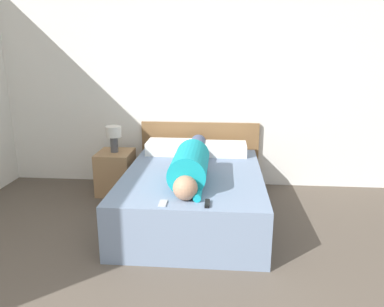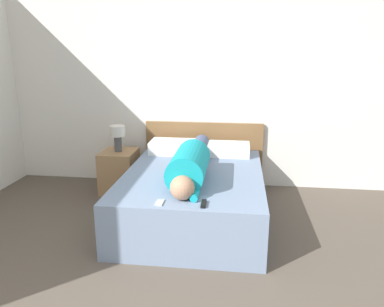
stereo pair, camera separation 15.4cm
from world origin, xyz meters
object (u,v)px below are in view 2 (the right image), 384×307
table_lamp (118,134)px  cell_phone (160,203)px  pillow_second (227,149)px  tv_remote (204,204)px  pillow_near_headboard (173,147)px  nightstand (120,171)px  bed (194,195)px  person_lying (191,163)px

table_lamp → cell_phone: bearing=-61.0°
pillow_second → tv_remote: pillow_second is taller
table_lamp → cell_phone: table_lamp is taller
pillow_near_headboard → cell_phone: 1.63m
pillow_second → tv_remote: (-0.14, -1.61, -0.06)m
nightstand → cell_phone: 1.83m
nightstand → pillow_near_headboard: bearing=3.5°
nightstand → pillow_second: (1.39, 0.04, 0.33)m
bed → table_lamp: 1.37m
table_lamp → tv_remote: 2.02m
bed → table_lamp: bearing=146.4°
bed → tv_remote: (0.19, -0.86, 0.28)m
table_lamp → pillow_near_headboard: size_ratio=0.57×
table_lamp → pillow_near_headboard: table_lamp is taller
nightstand → table_lamp: (0.00, 0.00, 0.49)m
person_lying → pillow_near_headboard: 0.96m
nightstand → person_lying: (1.06, -0.85, 0.41)m
table_lamp → pillow_second: (1.39, 0.04, -0.16)m
nightstand → pillow_second: size_ratio=0.98×
bed → pillow_near_headboard: size_ratio=3.44×
tv_remote → pillow_near_headboard: bearing=108.6°
table_lamp → cell_phone: (0.88, -1.58, -0.22)m
bed → nightstand: (-1.06, 0.71, 0.00)m
table_lamp → pillow_second: 1.40m
tv_remote → nightstand: bearing=128.6°
tv_remote → person_lying: bearing=105.3°
person_lying → tv_remote: (0.20, -0.71, -0.14)m
pillow_near_headboard → pillow_second: size_ratio=1.05×
table_lamp → pillow_second: table_lamp is taller
bed → person_lying: person_lying is taller
nightstand → tv_remote: tv_remote is taller
table_lamp → pillow_second: bearing=1.8°
pillow_second → cell_phone: (-0.52, -1.62, -0.06)m
table_lamp → person_lying: size_ratio=0.18×
bed → table_lamp: size_ratio=5.98×
bed → cell_phone: bearing=-102.2°
bed → table_lamp: table_lamp is taller
person_lying → nightstand: bearing=141.1°
cell_phone → table_lamp: bearing=119.0°
bed → pillow_second: pillow_second is taller
pillow_near_headboard → nightstand: bearing=-176.5°
person_lying → cell_phone: bearing=-104.0°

